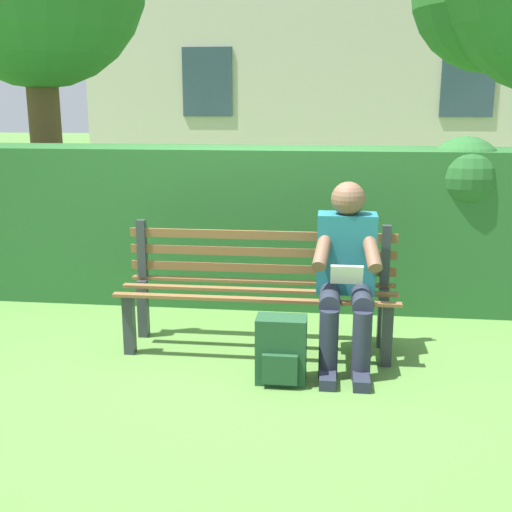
% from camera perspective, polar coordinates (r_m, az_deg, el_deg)
% --- Properties ---
extents(ground, '(60.00, 60.00, 0.00)m').
position_cam_1_polar(ground, '(4.38, 0.16, -8.48)').
color(ground, '#517F38').
extents(park_bench, '(1.86, 0.48, 0.85)m').
position_cam_1_polar(park_bench, '(4.31, 0.28, -2.64)').
color(park_bench, '#2D3338').
rests_on(park_bench, ground).
extents(person_seated, '(0.44, 0.73, 1.17)m').
position_cam_1_polar(person_seated, '(4.06, 8.18, -1.22)').
color(person_seated, '#1E6672').
rests_on(person_seated, ground).
extents(hedge_backdrop, '(6.22, 0.74, 1.41)m').
position_cam_1_polar(hedge_backdrop, '(5.33, -1.95, 3.16)').
color(hedge_backdrop, '#265B28').
rests_on(hedge_backdrop, ground).
extents(backpack, '(0.30, 0.25, 0.41)m').
position_cam_1_polar(backpack, '(3.84, 2.30, -8.56)').
color(backpack, '#1E4728').
rests_on(backpack, ground).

